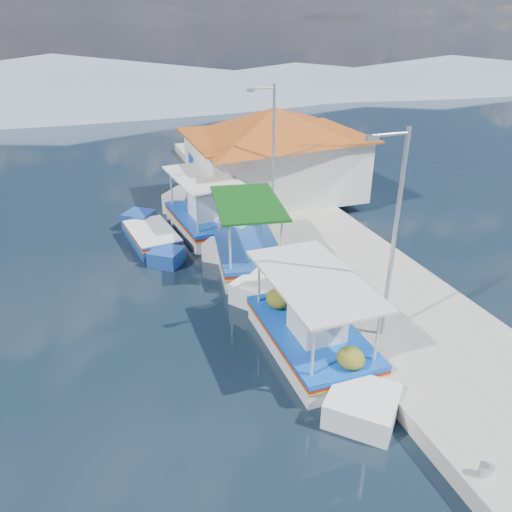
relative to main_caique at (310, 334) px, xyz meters
name	(u,v)px	position (x,y,z in m)	size (l,w,h in m)	color
ground	(256,434)	(-2.59, -2.66, -0.52)	(160.00, 160.00, 0.00)	black
quay	(352,274)	(3.31, 3.34, -0.27)	(5.00, 44.00, 0.50)	#AFACA3
bollards	(310,283)	(1.21, 2.59, 0.13)	(0.20, 17.20, 0.30)	#A5A8AD
main_caique	(310,334)	(0.00, 0.00, 0.00)	(2.49, 8.17, 2.69)	white
caique_green_canopy	(247,254)	(-0.01, 5.86, -0.08)	(3.16, 7.83, 2.96)	white
caique_blue_hull	(152,238)	(-3.26, 9.03, -0.24)	(2.20, 5.74, 1.03)	navy
caique_far	(205,220)	(-0.75, 9.75, 0.02)	(2.93, 8.28, 2.91)	white
harbor_building	(274,151)	(3.61, 12.34, 2.26)	(10.49, 10.49, 4.40)	white
lamp_post_near	(393,228)	(1.92, -0.66, 3.33)	(1.21, 0.14, 6.00)	#A5A8AD
lamp_post_far	(271,150)	(1.92, 8.34, 3.33)	(1.21, 0.14, 6.00)	#A5A8AD
mountain_ridge	(156,79)	(3.95, 53.34, 1.52)	(171.40, 96.00, 5.50)	gray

